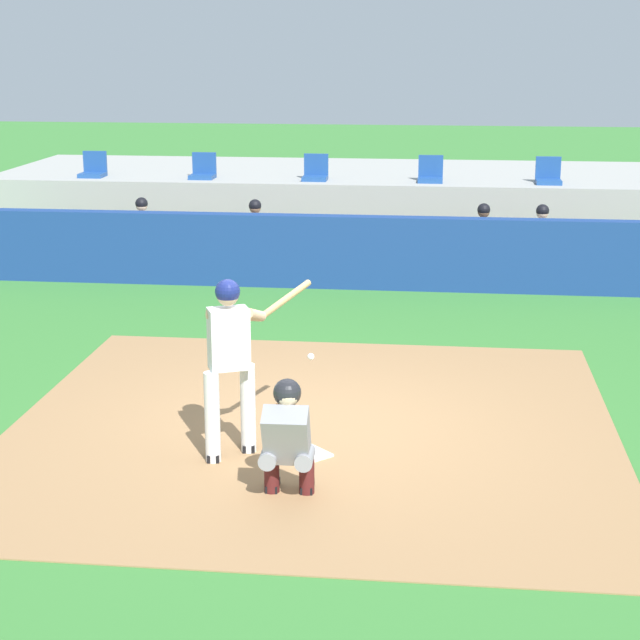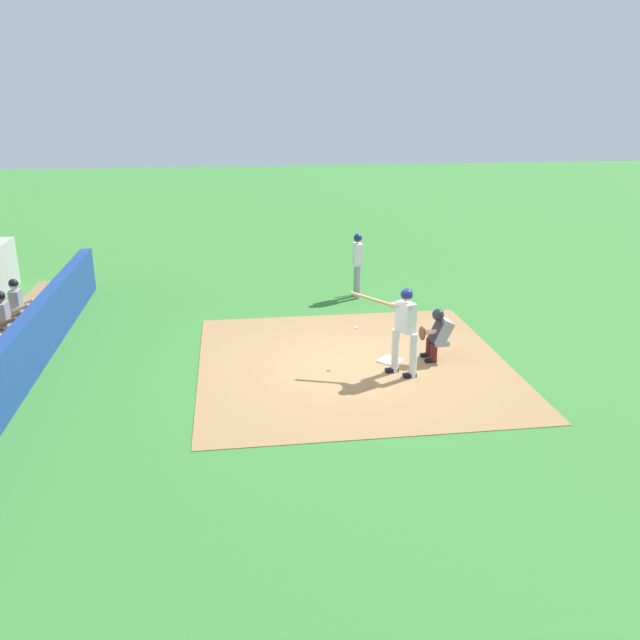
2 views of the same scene
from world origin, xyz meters
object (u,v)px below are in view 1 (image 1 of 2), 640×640
object	(u,v)px
home_plate	(303,454)
stadium_seat_3	(430,174)
stadium_seat_1	(203,171)
stadium_seat_2	(315,173)
batter_at_plate	(231,356)
dugout_player_0	(141,234)
catcher_crouched	(287,434)
stadium_seat_4	(548,176)
dugout_player_2	(483,241)
dugout_player_3	(542,242)
stadium_seat_0	(93,170)
dugout_player_1	(254,236)

from	to	relation	value
home_plate	stadium_seat_3	size ratio (longest dim) A/B	0.92
stadium_seat_1	stadium_seat_2	distance (m)	2.17
batter_at_plate	dugout_player_0	xyz separation A→B (m)	(-3.25, 8.22, -0.36)
batter_at_plate	stadium_seat_2	world-z (taller)	stadium_seat_2
catcher_crouched	stadium_seat_4	size ratio (longest dim) A/B	4.38
dugout_player_2	stadium_seat_3	distance (m)	2.40
catcher_crouched	stadium_seat_2	size ratio (longest dim) A/B	4.38
dugout_player_3	stadium_seat_3	distance (m)	2.92
home_plate	dugout_player_3	world-z (taller)	dugout_player_3
dugout_player_0	stadium_seat_0	size ratio (longest dim) A/B	2.71
stadium_seat_4	stadium_seat_1	bearing A→B (deg)	180.00
batter_at_plate	stadium_seat_1	xyz separation A→B (m)	(-2.57, 10.25, 0.50)
home_plate	dugout_player_2	distance (m)	8.42
home_plate	dugout_player_0	world-z (taller)	dugout_player_0
stadium_seat_1	stadium_seat_2	size ratio (longest dim) A/B	1.00
catcher_crouched	batter_at_plate	bearing A→B (deg)	126.63
dugout_player_1	stadium_seat_0	size ratio (longest dim) A/B	2.71
home_plate	dugout_player_0	distance (m)	9.07
home_plate	dugout_player_2	bearing A→B (deg)	76.08
dugout_player_0	stadium_seat_4	bearing A→B (deg)	15.81
dugout_player_2	stadium_seat_4	size ratio (longest dim) A/B	2.71
catcher_crouched	stadium_seat_0	distance (m)	12.43
dugout_player_0	dugout_player_3	xyz separation A→B (m)	(6.93, 0.00, 0.00)
catcher_crouched	stadium_seat_2	distance (m)	11.24
home_plate	stadium_seat_4	bearing A→B (deg)	72.29
stadium_seat_3	dugout_player_2	bearing A→B (deg)	-65.33
home_plate	stadium_seat_4	world-z (taller)	stadium_seat_4
dugout_player_3	stadium_seat_4	size ratio (longest dim) A/B	2.71
stadium_seat_3	dugout_player_1	bearing A→B (deg)	-145.82
stadium_seat_3	stadium_seat_4	bearing A→B (deg)	0.00
home_plate	stadium_seat_4	xyz separation A→B (m)	(3.25, 10.18, 1.51)
stadium_seat_2	stadium_seat_4	bearing A→B (deg)	0.00
stadium_seat_2	batter_at_plate	bearing A→B (deg)	-87.76
dugout_player_0	dugout_player_2	xyz separation A→B (m)	(5.95, 0.00, 0.00)
batter_at_plate	stadium_seat_3	world-z (taller)	stadium_seat_3
stadium_seat_0	stadium_seat_2	distance (m)	4.33
dugout_player_1	stadium_seat_4	world-z (taller)	stadium_seat_4
catcher_crouched	dugout_player_1	world-z (taller)	dugout_player_1
stadium_seat_1	stadium_seat_4	world-z (taller)	same
dugout_player_1	batter_at_plate	bearing A→B (deg)	-81.48
stadium_seat_4	catcher_crouched	bearing A→B (deg)	-106.30
dugout_player_0	stadium_seat_0	xyz separation A→B (m)	(-1.48, 2.03, 0.86)
home_plate	dugout_player_0	size ratio (longest dim) A/B	0.34
dugout_player_1	stadium_seat_3	xyz separation A→B (m)	(3.00, 2.03, 0.86)
dugout_player_1	stadium_seat_4	size ratio (longest dim) A/B	2.71
dugout_player_3	stadium_seat_0	world-z (taller)	stadium_seat_0
dugout_player_0	stadium_seat_3	size ratio (longest dim) A/B	2.71
home_plate	stadium_seat_2	xyz separation A→B (m)	(-1.08, 10.18, 1.51)
catcher_crouched	stadium_seat_1	bearing A→B (deg)	106.19
stadium_seat_0	stadium_seat_2	xyz separation A→B (m)	(4.33, 0.00, 0.00)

